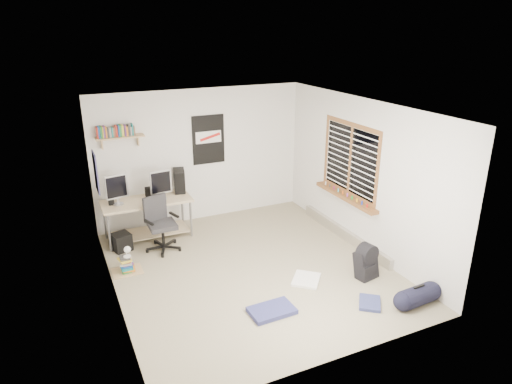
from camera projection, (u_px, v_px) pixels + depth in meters
name	position (u px, v px, depth m)	size (l,w,h in m)	color
floor	(251.00, 270.00, 7.07)	(4.00, 4.50, 0.01)	gray
ceiling	(250.00, 108.00, 6.20)	(4.00, 4.50, 0.01)	white
back_wall	(201.00, 156.00, 8.56)	(4.00, 0.01, 2.50)	silver
left_wall	(108.00, 217.00, 5.84)	(0.01, 4.50, 2.50)	silver
right_wall	(362.00, 176.00, 7.43)	(0.01, 4.50, 2.50)	silver
desk	(148.00, 218.00, 8.01)	(1.52, 0.66, 0.69)	tan
monitor_left	(117.00, 194.00, 7.63)	(0.37, 0.09, 0.41)	#A3A2A7
monitor_right	(161.00, 190.00, 7.85)	(0.37, 0.09, 0.41)	#B8B7BC
pc_tower	(179.00, 181.00, 8.26)	(0.19, 0.40, 0.42)	black
keyboard	(151.00, 203.00, 7.78)	(0.37, 0.13, 0.02)	black
speaker_left	(111.00, 200.00, 7.67)	(0.09, 0.09, 0.19)	black
speaker_right	(148.00, 192.00, 8.04)	(0.09, 0.09, 0.19)	black
office_chair	(162.00, 223.00, 7.53)	(0.60, 0.60, 0.92)	#28272A
wall_shelf	(120.00, 137.00, 7.70)	(0.80, 0.22, 0.24)	tan
poster_back_wall	(208.00, 140.00, 8.49)	(0.62, 0.03, 0.92)	black
poster_left_wall	(96.00, 172.00, 6.79)	(0.02, 0.42, 0.60)	navy
window	(349.00, 160.00, 7.59)	(0.10, 1.50, 1.26)	brown
baseboard_heater	(344.00, 234.00, 8.07)	(0.08, 2.50, 0.18)	#B7B2A8
backpack	(366.00, 265.00, 6.80)	(0.33, 0.26, 0.44)	black
duffel_bag	(418.00, 296.00, 6.13)	(0.27, 0.27, 0.53)	black
tshirt	(306.00, 280.00, 6.75)	(0.44, 0.38, 0.04)	silver
jeans_a	(272.00, 311.00, 6.00)	(0.59, 0.38, 0.06)	navy
jeans_b	(370.00, 303.00, 6.18)	(0.37, 0.28, 0.05)	navy
book_stack	(126.00, 263.00, 6.95)	(0.39, 0.32, 0.27)	olive
desk_lamp	(126.00, 250.00, 6.87)	(0.11, 0.19, 0.19)	white
subwoofer	(122.00, 242.00, 7.63)	(0.28, 0.28, 0.31)	black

